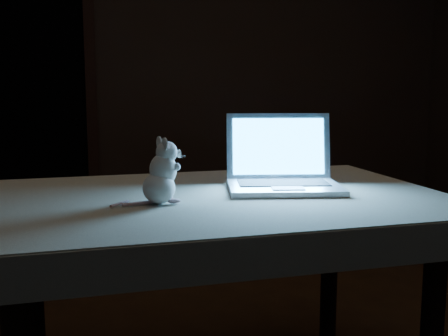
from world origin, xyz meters
name	(u,v)px	position (x,y,z in m)	size (l,w,h in m)	color
back_wall	(171,48)	(0.00, 2.50, 1.30)	(4.50, 0.04, 2.60)	black
doorway	(22,78)	(-1.10, 2.50, 1.06)	(1.06, 0.36, 2.13)	black
table	(215,306)	(-0.27, -0.24, 0.34)	(1.28, 0.82, 0.69)	black
tablecloth	(201,216)	(-0.32, -0.30, 0.64)	(1.38, 0.92, 0.10)	#BBB39D
laptop	(285,153)	(-0.04, -0.22, 0.81)	(0.35, 0.30, 0.24)	silver
plush_mouse	(159,171)	(-0.44, -0.33, 0.79)	(0.13, 0.13, 0.18)	white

